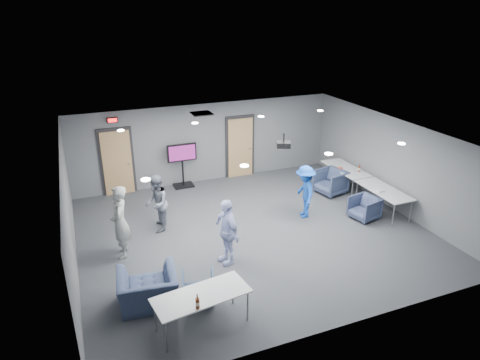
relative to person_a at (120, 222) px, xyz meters
name	(u,v)px	position (x,y,z in m)	size (l,w,h in m)	color
floor	(253,232)	(3.41, -0.12, -0.91)	(9.00, 9.00, 0.00)	#35383C
ceiling	(254,136)	(3.41, -0.12, 1.79)	(9.00, 9.00, 0.00)	white
wall_back	(207,143)	(3.41, 3.88, 0.44)	(9.00, 0.02, 2.70)	slate
wall_front	(342,268)	(3.41, -4.12, 0.44)	(9.00, 0.02, 2.70)	slate
wall_left	(69,216)	(-1.09, -0.12, 0.44)	(0.02, 8.00, 2.70)	slate
wall_right	(393,164)	(7.91, -0.12, 0.44)	(0.02, 8.00, 2.70)	slate
door_left	(117,162)	(0.41, 3.83, 0.16)	(1.06, 0.17, 2.24)	black
door_right	(240,147)	(4.61, 3.83, 0.16)	(1.06, 0.17, 2.24)	black
exit_sign	(112,120)	(0.41, 3.81, 1.54)	(0.32, 0.08, 0.16)	black
hvac_diffuser	(202,113)	(2.91, 2.68, 1.77)	(0.60, 0.60, 0.03)	black
downlights	(254,137)	(3.41, -0.12, 1.77)	(6.18, 3.78, 0.02)	white
person_a	(120,222)	(0.00, 0.00, 0.00)	(0.66, 0.44, 1.82)	gray
person_b	(157,203)	(1.06, 0.94, -0.11)	(0.78, 0.60, 1.60)	slate
person_c	(227,231)	(2.27, -1.21, -0.10)	(0.96, 0.40, 1.63)	#C6D1FF
person_d	(305,192)	(5.15, 0.19, -0.14)	(1.00, 0.58, 1.55)	#1B4CB1
chair_right_a	(331,182)	(6.76, 1.31, -0.52)	(0.84, 0.87, 0.79)	#384562
chair_right_b	(364,208)	(6.68, -0.57, -0.58)	(0.71, 0.73, 0.66)	#3B4566
chair_front_a	(198,287)	(1.22, -2.33, -0.60)	(0.67, 0.69, 0.63)	#3B4E66
chair_front_b	(148,290)	(0.23, -2.12, -0.53)	(1.17, 1.02, 0.76)	#3D4A6A
table_right_a	(346,169)	(7.41, 1.45, -0.22)	(0.78, 1.87, 0.73)	silver
table_right_b	(384,191)	(7.41, -0.45, -0.23)	(0.76, 1.83, 0.73)	silver
table_front_left	(202,297)	(1.07, -3.12, -0.23)	(1.90, 1.00, 0.73)	silver
bottle_front	(197,303)	(0.89, -3.47, -0.07)	(0.08, 0.08, 0.30)	#5D2910
bottle_right	(359,169)	(7.62, 1.03, -0.08)	(0.07, 0.07, 0.27)	#5D2910
snack_box	(340,168)	(7.18, 1.47, -0.16)	(0.18, 0.12, 0.04)	#D44C35
wrapper	(380,191)	(7.23, -0.51, -0.16)	(0.21, 0.14, 0.05)	silver
tv_stand	(182,163)	(2.47, 3.62, -0.07)	(0.97, 0.46, 1.49)	black
projector	(284,144)	(4.22, -0.17, 1.49)	(0.44, 0.41, 0.36)	black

